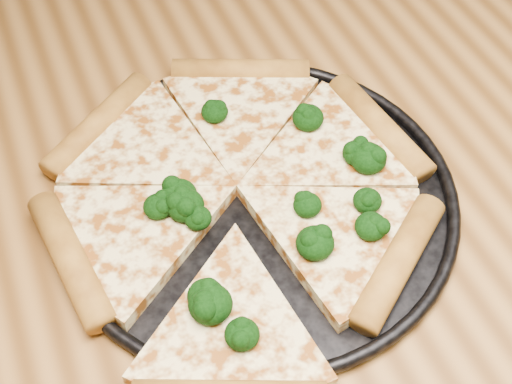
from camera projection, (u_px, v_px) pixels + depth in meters
name	position (u px, v px, depth m)	size (l,w,h in m)	color
dining_table	(314.00, 255.00, 0.76)	(1.20, 0.90, 0.75)	olive
pizza_pan	(256.00, 198.00, 0.68)	(0.38, 0.38, 0.02)	black
pizza	(236.00, 194.00, 0.67)	(0.37, 0.42, 0.03)	#F5E196
broccoli_florets	(265.00, 211.00, 0.64)	(0.23, 0.27, 0.03)	black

